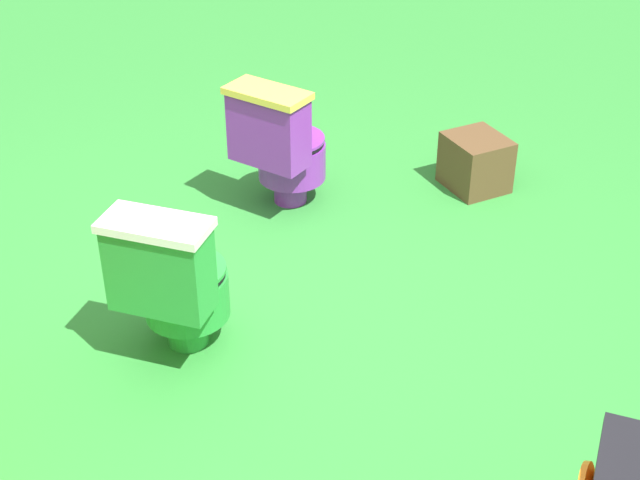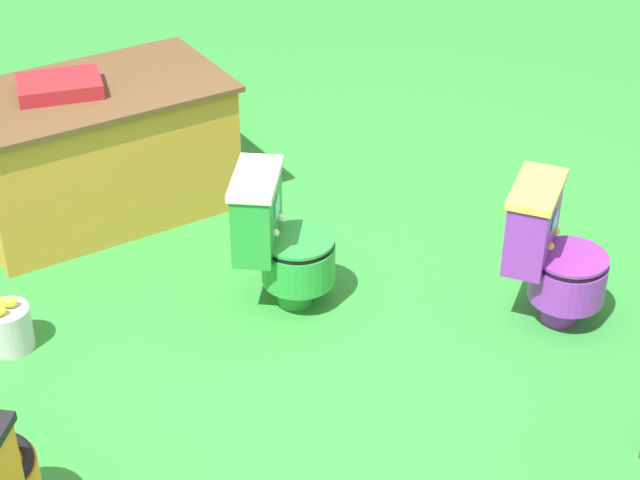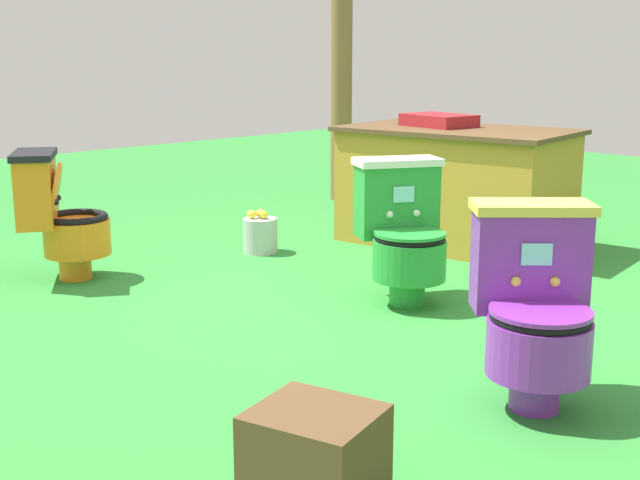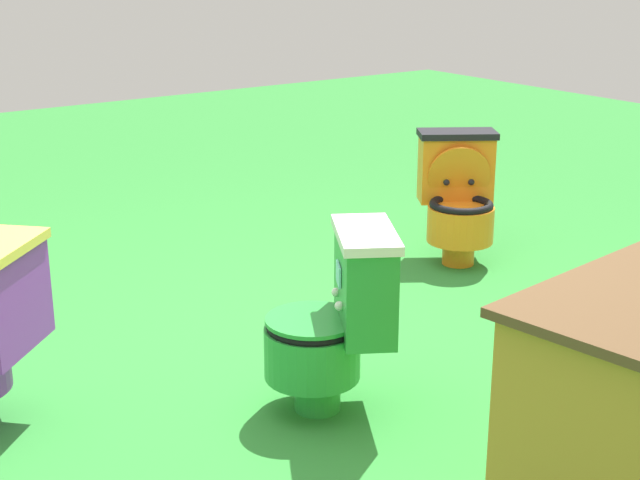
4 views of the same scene
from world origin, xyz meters
TOP-DOWN VIEW (x-y plane):
  - ground at (0.00, 0.00)m, footprint 14.00×14.00m
  - toilet_green at (0.04, 0.37)m, footprint 0.63×0.59m
  - toilet_purple at (1.19, -0.28)m, footprint 0.63×0.63m
  - vendor_table at (-0.56, 1.62)m, footprint 1.56×1.05m
  - lemon_bucket at (-1.28, 0.55)m, footprint 0.22×0.22m

SIDE VIEW (x-z plane):
  - ground at x=0.00m, z-range 0.00..0.00m
  - lemon_bucket at x=-1.28m, z-range -0.02..0.26m
  - toilet_green at x=0.04m, z-range 0.01..0.73m
  - toilet_purple at x=1.19m, z-range 0.01..0.73m
  - vendor_table at x=-0.56m, z-range -0.03..0.82m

